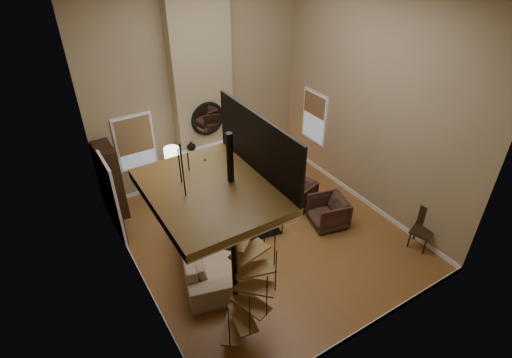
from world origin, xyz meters
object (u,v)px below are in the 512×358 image
accent_lamp (253,158)px  side_chair (424,227)px  floor_lamp (172,158)px  armchair_far (331,212)px  hutch (111,181)px  coffee_table (259,224)px  armchair_near (298,193)px  sofa (205,248)px

accent_lamp → side_chair: bearing=-74.1°
floor_lamp → armchair_far: bearing=-43.3°
hutch → side_chair: hutch is taller
coffee_table → floor_lamp: bearing=118.9°
accent_lamp → side_chair: (1.46, -5.12, 0.28)m
hutch → accent_lamp: 4.29m
armchair_near → coffee_table: size_ratio=0.69×
armchair_far → side_chair: size_ratio=0.88×
sofa → side_chair: (4.53, -2.14, 0.13)m
floor_lamp → coffee_table: bearing=-61.1°
sofa → floor_lamp: (0.32, 2.34, 1.02)m
sofa → armchair_far: 3.27m
sofa → floor_lamp: bearing=8.1°
armchair_near → armchair_far: size_ratio=0.98×
floor_lamp → accent_lamp: 3.06m
armchair_far → floor_lamp: floor_lamp is taller
floor_lamp → side_chair: size_ratio=1.75×
floor_lamp → accent_lamp: size_ratio=3.16×
sofa → armchair_near: bearing=-62.3°
side_chair → floor_lamp: bearing=133.2°
coffee_table → side_chair: side_chair is taller
hutch → accent_lamp: bearing=1.7°
armchair_near → accent_lamp: size_ratio=1.56×
armchair_near → accent_lamp: (0.04, 2.33, -0.10)m
armchair_far → floor_lamp: (-2.93, 2.76, 1.06)m
accent_lamp → armchair_far: bearing=-87.0°
armchair_near → side_chair: (1.49, -2.79, 0.17)m
hutch → side_chair: (5.69, -4.99, -0.42)m
hutch → accent_lamp: size_ratio=3.63×
armchair_near → accent_lamp: 2.33m
side_chair → sofa: bearing=154.7°
floor_lamp → hutch: bearing=160.8°
armchair_near → armchair_far: 1.09m
hutch → side_chair: bearing=-41.3°
sofa → floor_lamp: 2.57m
hutch → accent_lamp: hutch is taller
armchair_near → sofa: bearing=-93.9°
hutch → armchair_far: size_ratio=2.29×
armchair_far → floor_lamp: bearing=-119.3°
sofa → armchair_far: size_ratio=3.23×
sofa → coffee_table: bearing=-67.8°
armchair_near → armchair_far: bearing=-4.7°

